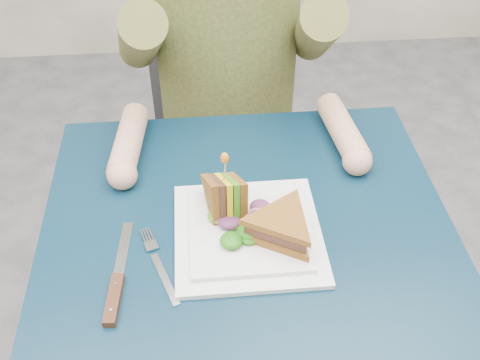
{
  "coord_description": "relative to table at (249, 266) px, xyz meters",
  "views": [
    {
      "loc": [
        -0.08,
        -0.67,
        1.48
      ],
      "look_at": [
        -0.01,
        0.06,
        0.82
      ],
      "focal_mm": 42.0,
      "sensor_mm": 36.0,
      "label": 1
    }
  ],
  "objects": [
    {
      "name": "diner",
      "position": [
        -0.0,
        0.54,
        0.26
      ],
      "size": [
        0.54,
        0.59,
        0.74
      ],
      "color": "#4A5024",
      "rests_on": "chair"
    },
    {
      "name": "knife",
      "position": [
        -0.23,
        -0.1,
        0.09
      ],
      "size": [
        0.04,
        0.22,
        0.02
      ],
      "color": "silver",
      "rests_on": "table"
    },
    {
      "name": "sandwich_flat",
      "position": [
        0.05,
        -0.02,
        0.12
      ],
      "size": [
        0.2,
        0.2,
        0.05
      ],
      "color": "brown",
      "rests_on": "plate"
    },
    {
      "name": "table",
      "position": [
        0.0,
        0.0,
        0.0
      ],
      "size": [
        0.75,
        0.75,
        0.73
      ],
      "color": "black",
      "rests_on": "ground"
    },
    {
      "name": "onion_ring",
      "position": [
        0.01,
        0.01,
        0.11
      ],
      "size": [
        0.04,
        0.04,
        0.02
      ],
      "primitive_type": "torus",
      "rotation": [
        0.44,
        0.0,
        0.0
      ],
      "color": "#9E4C7A",
      "rests_on": "plate"
    },
    {
      "name": "plate",
      "position": [
        -0.0,
        0.01,
        0.09
      ],
      "size": [
        0.26,
        0.26,
        0.02
      ],
      "color": "white",
      "rests_on": "table"
    },
    {
      "name": "chair",
      "position": [
        0.0,
        0.65,
        -0.11
      ],
      "size": [
        0.42,
        0.4,
        0.93
      ],
      "color": "#47474C",
      "rests_on": "ground"
    },
    {
      "name": "toothpick",
      "position": [
        -0.04,
        0.05,
        0.2
      ],
      "size": [
        0.01,
        0.01,
        0.06
      ],
      "primitive_type": "cylinder",
      "rotation": [
        0.14,
        0.07,
        0.0
      ],
      "color": "tan",
      "rests_on": "sandwich_upright"
    },
    {
      "name": "fork",
      "position": [
        -0.16,
        -0.05,
        0.08
      ],
      "size": [
        0.07,
        0.17,
        0.01
      ],
      "color": "silver",
      "rests_on": "table"
    },
    {
      "name": "sandwich_upright",
      "position": [
        -0.04,
        0.05,
        0.13
      ],
      "size": [
        0.09,
        0.14,
        0.14
      ],
      "color": "brown",
      "rests_on": "plate"
    },
    {
      "name": "toothpick_frill",
      "position": [
        -0.04,
        0.05,
        0.23
      ],
      "size": [
        0.01,
        0.01,
        0.02
      ],
      "primitive_type": "ellipsoid",
      "color": "orange",
      "rests_on": "sandwich_upright"
    },
    {
      "name": "lettuce_spill",
      "position": [
        0.0,
        0.02,
        0.11
      ],
      "size": [
        0.15,
        0.13,
        0.02
      ],
      "primitive_type": null,
      "color": "#337A14",
      "rests_on": "plate"
    }
  ]
}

